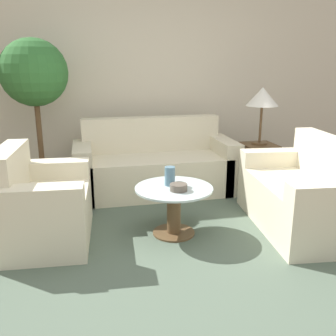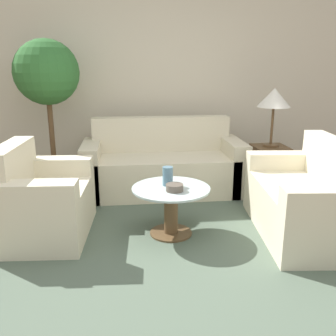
{
  "view_description": "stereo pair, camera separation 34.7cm",
  "coord_description": "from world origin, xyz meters",
  "px_view_note": "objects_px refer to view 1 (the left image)",
  "views": [
    {
      "loc": [
        -0.72,
        -2.22,
        1.49
      ],
      "look_at": [
        0.0,
        1.04,
        0.55
      ],
      "focal_mm": 40.0,
      "sensor_mm": 36.0,
      "label": 1
    },
    {
      "loc": [
        -0.38,
        -2.28,
        1.49
      ],
      "look_at": [
        0.0,
        1.04,
        0.55
      ],
      "focal_mm": 40.0,
      "sensor_mm": 36.0,
      "label": 2
    }
  ],
  "objects_px": {
    "table_lamp": "(262,98)",
    "bowl": "(179,187)",
    "potted_plant": "(35,83)",
    "vase": "(170,176)",
    "armchair": "(40,209)",
    "loveseat": "(305,197)",
    "coffee_table": "(174,204)",
    "sofa_main": "(155,167)"
  },
  "relations": [
    {
      "from": "potted_plant",
      "to": "vase",
      "type": "xyz_separation_m",
      "value": [
        1.22,
        -1.29,
        -0.75
      ]
    },
    {
      "from": "loveseat",
      "to": "table_lamp",
      "type": "height_order",
      "value": "table_lamp"
    },
    {
      "from": "coffee_table",
      "to": "potted_plant",
      "type": "xyz_separation_m",
      "value": [
        -1.24,
        1.36,
        0.99
      ]
    },
    {
      "from": "bowl",
      "to": "table_lamp",
      "type": "bearing_deg",
      "value": 41.48
    },
    {
      "from": "coffee_table",
      "to": "potted_plant",
      "type": "bearing_deg",
      "value": 132.34
    },
    {
      "from": "loveseat",
      "to": "coffee_table",
      "type": "distance_m",
      "value": 1.23
    },
    {
      "from": "potted_plant",
      "to": "sofa_main",
      "type": "bearing_deg",
      "value": -6.59
    },
    {
      "from": "sofa_main",
      "to": "potted_plant",
      "type": "xyz_separation_m",
      "value": [
        -1.29,
        0.15,
        0.99
      ]
    },
    {
      "from": "loveseat",
      "to": "vase",
      "type": "bearing_deg",
      "value": -92.36
    },
    {
      "from": "bowl",
      "to": "potted_plant",
      "type": "bearing_deg",
      "value": 130.87
    },
    {
      "from": "loveseat",
      "to": "vase",
      "type": "distance_m",
      "value": 1.28
    },
    {
      "from": "vase",
      "to": "armchair",
      "type": "bearing_deg",
      "value": 177.05
    },
    {
      "from": "armchair",
      "to": "vase",
      "type": "distance_m",
      "value": 1.15
    },
    {
      "from": "coffee_table",
      "to": "table_lamp",
      "type": "relative_size",
      "value": 1.03
    },
    {
      "from": "sofa_main",
      "to": "potted_plant",
      "type": "distance_m",
      "value": 1.63
    },
    {
      "from": "vase",
      "to": "sofa_main",
      "type": "bearing_deg",
      "value": 86.3
    },
    {
      "from": "armchair",
      "to": "potted_plant",
      "type": "distance_m",
      "value": 1.58
    },
    {
      "from": "table_lamp",
      "to": "bowl",
      "type": "relative_size",
      "value": 4.48
    },
    {
      "from": "coffee_table",
      "to": "bowl",
      "type": "distance_m",
      "value": 0.21
    },
    {
      "from": "bowl",
      "to": "armchair",
      "type": "bearing_deg",
      "value": 169.34
    },
    {
      "from": "potted_plant",
      "to": "vase",
      "type": "relative_size",
      "value": 10.46
    },
    {
      "from": "table_lamp",
      "to": "bowl",
      "type": "height_order",
      "value": "table_lamp"
    },
    {
      "from": "potted_plant",
      "to": "armchair",
      "type": "bearing_deg",
      "value": -85.9
    },
    {
      "from": "sofa_main",
      "to": "loveseat",
      "type": "distance_m",
      "value": 1.76
    },
    {
      "from": "loveseat",
      "to": "coffee_table",
      "type": "bearing_deg",
      "value": -89.28
    },
    {
      "from": "loveseat",
      "to": "bowl",
      "type": "bearing_deg",
      "value": -85.0
    },
    {
      "from": "coffee_table",
      "to": "bowl",
      "type": "height_order",
      "value": "bowl"
    },
    {
      "from": "sofa_main",
      "to": "table_lamp",
      "type": "bearing_deg",
      "value": -7.68
    },
    {
      "from": "armchair",
      "to": "potted_plant",
      "type": "relative_size",
      "value": 0.58
    },
    {
      "from": "sofa_main",
      "to": "loveseat",
      "type": "bearing_deg",
      "value": -48.28
    },
    {
      "from": "armchair",
      "to": "coffee_table",
      "type": "height_order",
      "value": "armchair"
    },
    {
      "from": "potted_plant",
      "to": "coffee_table",
      "type": "bearing_deg",
      "value": -47.66
    },
    {
      "from": "armchair",
      "to": "table_lamp",
      "type": "bearing_deg",
      "value": -65.69
    },
    {
      "from": "sofa_main",
      "to": "armchair",
      "type": "relative_size",
      "value": 1.83
    },
    {
      "from": "armchair",
      "to": "potted_plant",
      "type": "height_order",
      "value": "potted_plant"
    },
    {
      "from": "armchair",
      "to": "potted_plant",
      "type": "xyz_separation_m",
      "value": [
        -0.09,
        1.23,
        0.99
      ]
    },
    {
      "from": "vase",
      "to": "bowl",
      "type": "bearing_deg",
      "value": -76.12
    },
    {
      "from": "sofa_main",
      "to": "loveseat",
      "type": "xyz_separation_m",
      "value": [
        1.17,
        -1.31,
        0.0
      ]
    },
    {
      "from": "bowl",
      "to": "loveseat",
      "type": "bearing_deg",
      "value": -0.58
    },
    {
      "from": "sofa_main",
      "to": "coffee_table",
      "type": "height_order",
      "value": "sofa_main"
    },
    {
      "from": "loveseat",
      "to": "potted_plant",
      "type": "bearing_deg",
      "value": -115.15
    },
    {
      "from": "loveseat",
      "to": "table_lamp",
      "type": "bearing_deg",
      "value": -178.26
    }
  ]
}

